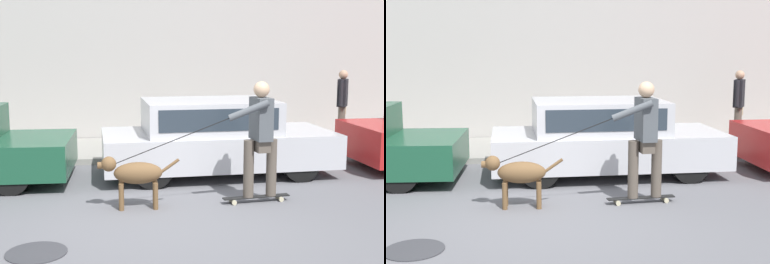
{
  "view_description": "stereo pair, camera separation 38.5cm",
  "coord_description": "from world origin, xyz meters",
  "views": [
    {
      "loc": [
        -0.68,
        -6.6,
        2.18
      ],
      "look_at": [
        0.51,
        1.22,
        0.95
      ],
      "focal_mm": 50.0,
      "sensor_mm": 36.0,
      "label": 1
    },
    {
      "loc": [
        -0.3,
        -6.65,
        2.18
      ],
      "look_at": [
        0.51,
        1.22,
        0.95
      ],
      "focal_mm": 50.0,
      "sensor_mm": 36.0,
      "label": 2
    }
  ],
  "objects": [
    {
      "name": "back_wall",
      "position": [
        0.0,
        6.13,
        2.19
      ],
      "size": [
        32.0,
        0.3,
        4.38
      ],
      "color": "#B2ADA8",
      "rests_on": "ground_plane"
    },
    {
      "name": "skateboarder",
      "position": [
        1.39,
        0.63,
        0.99
      ],
      "size": [
        2.59,
        0.61,
        1.74
      ],
      "rotation": [
        0.0,
        0.0,
        3.23
      ],
      "color": "beige",
      "rests_on": "ground_plane"
    },
    {
      "name": "pedestrian_with_bag",
      "position": [
        4.36,
        4.5,
        1.01
      ],
      "size": [
        0.41,
        0.57,
        1.61
      ],
      "rotation": [
        0.0,
        0.0,
        -0.55
      ],
      "color": "brown",
      "rests_on": "sidewalk_curb"
    },
    {
      "name": "dog",
      "position": [
        -0.39,
        0.58,
        0.49
      ],
      "size": [
        1.12,
        0.33,
        0.74
      ],
      "rotation": [
        0.0,
        0.0,
        3.1
      ],
      "color": "brown",
      "rests_on": "ground_plane"
    },
    {
      "name": "manhole_cover",
      "position": [
        -1.52,
        -0.92,
        0.01
      ],
      "size": [
        0.66,
        0.66,
        0.01
      ],
      "color": "#38383D",
      "rests_on": "ground_plane"
    },
    {
      "name": "sidewalk_curb",
      "position": [
        0.0,
        4.73,
        0.06
      ],
      "size": [
        30.0,
        2.47,
        0.11
      ],
      "color": "gray",
      "rests_on": "ground_plane"
    },
    {
      "name": "ground_plane",
      "position": [
        0.0,
        0.0,
        0.0
      ],
      "size": [
        36.0,
        36.0,
        0.0
      ],
      "primitive_type": "plane",
      "color": "slate"
    },
    {
      "name": "parked_car_1",
      "position": [
        1.1,
        2.42,
        0.64
      ],
      "size": [
        4.03,
        1.9,
        1.31
      ],
      "rotation": [
        0.0,
        0.0,
        0.03
      ],
      "color": "black",
      "rests_on": "ground_plane"
    }
  ]
}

